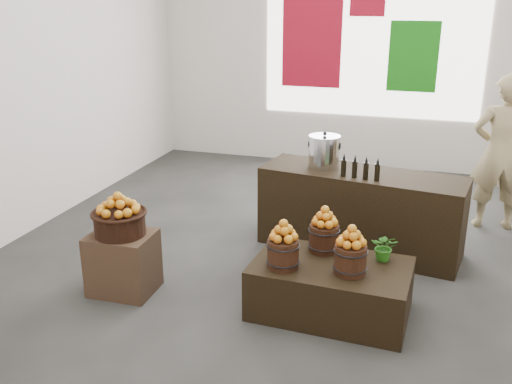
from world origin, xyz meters
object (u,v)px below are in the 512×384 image
(wicker_basket, at_px, (120,224))
(counter, at_px, (360,211))
(stock_pot_left, at_px, (324,153))
(shopper, at_px, (501,153))
(crate, at_px, (123,263))
(display_table, at_px, (330,288))

(wicker_basket, bearing_deg, counter, 39.13)
(stock_pot_left, height_order, shopper, shopper)
(crate, height_order, counter, counter)
(stock_pot_left, xyz_separation_m, shopper, (1.80, 1.01, -0.12))
(counter, xyz_separation_m, stock_pot_left, (-0.42, 0.06, 0.58))
(wicker_basket, bearing_deg, crate, 0.00)
(crate, relative_size, display_table, 0.43)
(stock_pot_left, bearing_deg, display_table, -75.81)
(display_table, distance_m, counter, 1.37)
(wicker_basket, relative_size, counter, 0.22)
(wicker_basket, height_order, stock_pot_left, stock_pot_left)
(crate, relative_size, counter, 0.27)
(wicker_basket, bearing_deg, shopper, 38.64)
(shopper, bearing_deg, wicker_basket, 29.55)
(display_table, relative_size, counter, 0.62)
(display_table, height_order, stock_pot_left, stock_pot_left)
(crate, bearing_deg, counter, 39.13)
(crate, distance_m, stock_pot_left, 2.31)
(wicker_basket, bearing_deg, display_table, 5.81)
(wicker_basket, distance_m, shopper, 4.21)
(crate, distance_m, wicker_basket, 0.38)
(stock_pot_left, bearing_deg, counter, -8.87)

